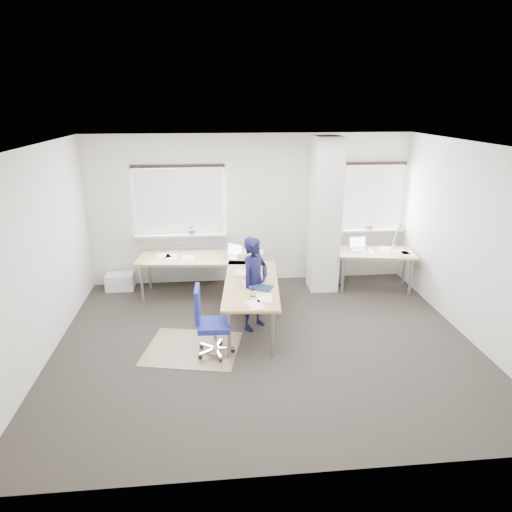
{
  "coord_description": "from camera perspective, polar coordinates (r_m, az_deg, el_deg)",
  "views": [
    {
      "loc": [
        -0.72,
        -5.85,
        3.33
      ],
      "look_at": [
        -0.05,
        0.9,
        1.03
      ],
      "focal_mm": 32.0,
      "sensor_mm": 36.0,
      "label": 1
    }
  ],
  "objects": [
    {
      "name": "floor_mat",
      "position": [
        6.67,
        -7.94,
        -11.35
      ],
      "size": [
        1.48,
        1.33,
        0.01
      ],
      "primitive_type": "cube",
      "rotation": [
        0.0,
        0.0,
        -0.21
      ],
      "color": "#826446",
      "rests_on": "ground"
    },
    {
      "name": "desk_side",
      "position": [
        8.64,
        14.79,
        0.27
      ],
      "size": [
        1.5,
        0.93,
        1.22
      ],
      "rotation": [
        0.0,
        0.0,
        -0.17
      ],
      "color": "olive",
      "rests_on": "ground"
    },
    {
      "name": "ground",
      "position": [
        6.77,
        1.18,
        -10.7
      ],
      "size": [
        6.0,
        6.0,
        0.0
      ],
      "primitive_type": "plane",
      "color": "#292421",
      "rests_on": "ground"
    },
    {
      "name": "person",
      "position": [
        6.9,
        -0.17,
        -3.46
      ],
      "size": [
        0.62,
        0.62,
        1.45
      ],
      "primitive_type": "imported",
      "rotation": [
        0.0,
        0.0,
        0.79
      ],
      "color": "black",
      "rests_on": "ground"
    },
    {
      "name": "desk_main",
      "position": [
        7.52,
        -3.96,
        -1.84
      ],
      "size": [
        2.41,
        2.82,
        0.96
      ],
      "rotation": [
        0.0,
        0.0,
        -0.1
      ],
      "color": "olive",
      "rests_on": "ground"
    },
    {
      "name": "white_crate",
      "position": [
        8.88,
        -16.62,
        -3.07
      ],
      "size": [
        0.51,
        0.36,
        0.3
      ],
      "primitive_type": "cube",
      "rotation": [
        0.0,
        0.0,
        0.02
      ],
      "color": "white",
      "rests_on": "ground"
    },
    {
      "name": "room_shell",
      "position": [
        6.57,
        2.39,
        4.78
      ],
      "size": [
        6.04,
        5.04,
        2.82
      ],
      "color": "silver",
      "rests_on": "ground"
    },
    {
      "name": "task_chair",
      "position": [
        6.39,
        -5.53,
        -9.89
      ],
      "size": [
        0.54,
        0.53,
        1.0
      ],
      "rotation": [
        0.0,
        0.0,
        -0.04
      ],
      "color": "navy",
      "rests_on": "ground"
    }
  ]
}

